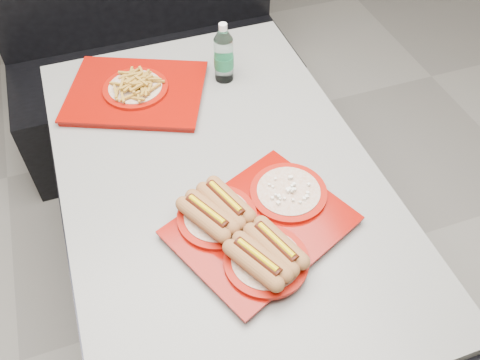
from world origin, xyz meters
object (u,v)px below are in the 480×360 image
object	(u,v)px
tray_near	(255,225)
water_bottle	(224,56)
booth_bench	(151,61)
diner_table	(220,208)
tray_far	(136,90)

from	to	relation	value
tray_near	water_bottle	bearing A→B (deg)	78.86
tray_near	water_bottle	distance (m)	0.67
booth_bench	tray_near	bearing A→B (deg)	-88.89
diner_table	tray_far	xyz separation A→B (m)	(-0.15, 0.43, 0.19)
tray_near	tray_far	bearing A→B (deg)	105.24
diner_table	booth_bench	size ratio (longest dim) A/B	1.05
tray_near	tray_far	xyz separation A→B (m)	(-0.18, 0.66, -0.01)
booth_bench	water_bottle	world-z (taller)	booth_bench
booth_bench	water_bottle	distance (m)	0.82
tray_far	diner_table	bearing A→B (deg)	-70.09
water_bottle	tray_far	bearing A→B (deg)	178.53
booth_bench	water_bottle	bearing A→B (deg)	-77.17
tray_far	water_bottle	xyz separation A→B (m)	(0.31, -0.01, 0.07)
booth_bench	tray_far	bearing A→B (deg)	-102.99
diner_table	tray_far	world-z (taller)	tray_far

